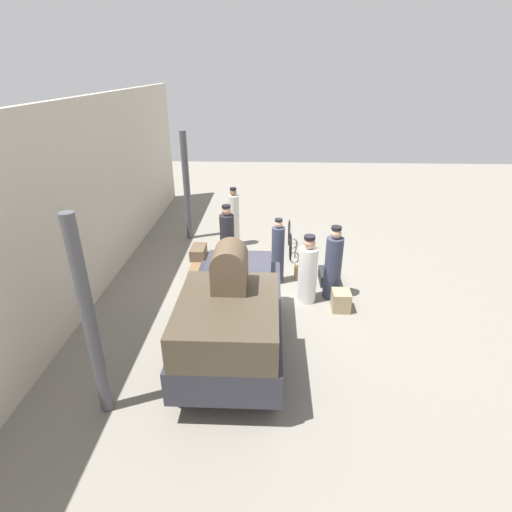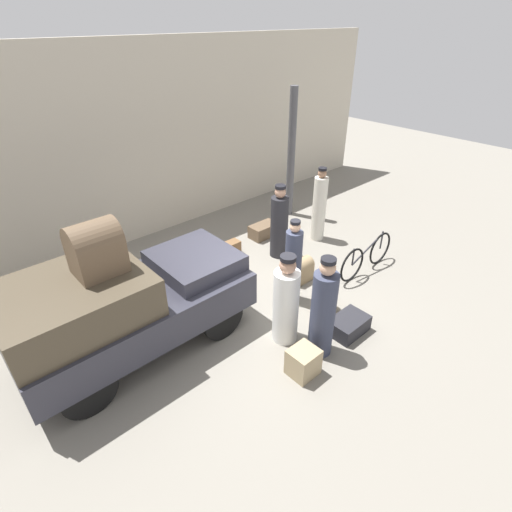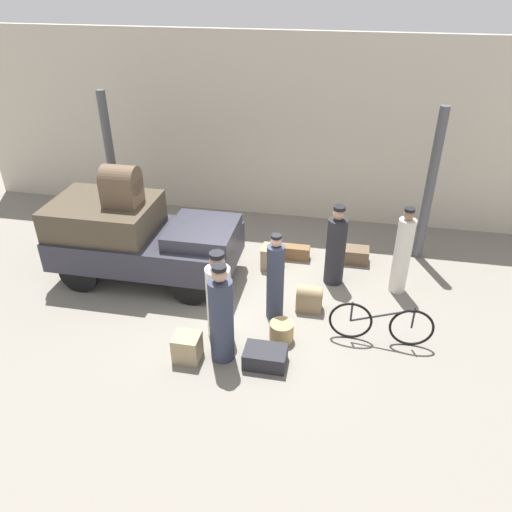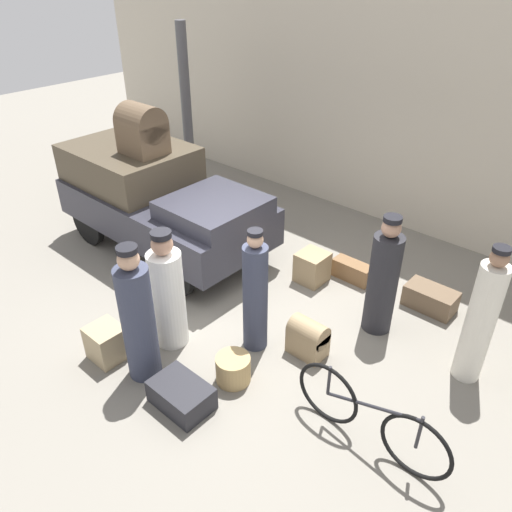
{
  "view_description": "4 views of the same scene",
  "coord_description": "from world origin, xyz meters",
  "px_view_note": "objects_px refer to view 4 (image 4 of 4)",
  "views": [
    {
      "loc": [
        -8.47,
        -0.15,
        5.09
      ],
      "look_at": [
        0.2,
        0.2,
        0.95
      ],
      "focal_mm": 28.0,
      "sensor_mm": 36.0,
      "label": 1
    },
    {
      "loc": [
        -4.11,
        -4.59,
        4.87
      ],
      "look_at": [
        0.2,
        0.2,
        0.95
      ],
      "focal_mm": 28.0,
      "sensor_mm": 36.0,
      "label": 2
    },
    {
      "loc": [
        1.76,
        -7.84,
        5.84
      ],
      "look_at": [
        0.2,
        0.2,
        0.95
      ],
      "focal_mm": 35.0,
      "sensor_mm": 36.0,
      "label": 3
    },
    {
      "loc": [
        4.04,
        -4.11,
        4.53
      ],
      "look_at": [
        0.2,
        0.2,
        0.95
      ],
      "focal_mm": 35.0,
      "sensor_mm": 36.0,
      "label": 4
    }
  ],
  "objects_px": {
    "porter_with_bicycle": "(383,280)",
    "trunk_large_brown": "(181,395)",
    "trunk_on_truck_roof": "(142,130)",
    "suitcase_black_upright": "(107,343)",
    "porter_carrying_trunk": "(168,295)",
    "trunk_barrel_dark": "(308,337)",
    "truck": "(157,197)",
    "trunk_umber_medium": "(430,298)",
    "wicker_basket": "(233,369)",
    "conductor_in_dark_uniform": "(255,295)",
    "porter_lifting_near_truck": "(138,319)",
    "porter_standing_middle": "(481,320)",
    "suitcase_small_leather": "(352,271)",
    "suitcase_tan_flat": "(312,267)",
    "bicycle": "(369,418)"
  },
  "relations": [
    {
      "from": "truck",
      "to": "porter_lifting_near_truck",
      "type": "relative_size",
      "value": 2.06
    },
    {
      "from": "wicker_basket",
      "to": "trunk_barrel_dark",
      "type": "xyz_separation_m",
      "value": [
        0.39,
        0.98,
        0.09
      ]
    },
    {
      "from": "suitcase_small_leather",
      "to": "suitcase_tan_flat",
      "type": "bearing_deg",
      "value": -135.43
    },
    {
      "from": "suitcase_tan_flat",
      "to": "trunk_umber_medium",
      "type": "bearing_deg",
      "value": 18.42
    },
    {
      "from": "trunk_large_brown",
      "to": "suitcase_tan_flat",
      "type": "xyz_separation_m",
      "value": [
        -0.4,
        3.06,
        0.09
      ]
    },
    {
      "from": "truck",
      "to": "trunk_umber_medium",
      "type": "relative_size",
      "value": 5.21
    },
    {
      "from": "porter_standing_middle",
      "to": "porter_with_bicycle",
      "type": "bearing_deg",
      "value": 176.96
    },
    {
      "from": "conductor_in_dark_uniform",
      "to": "trunk_barrel_dark",
      "type": "relative_size",
      "value": 3.33
    },
    {
      "from": "suitcase_black_upright",
      "to": "suitcase_small_leather",
      "type": "bearing_deg",
      "value": 69.16
    },
    {
      "from": "trunk_large_brown",
      "to": "trunk_on_truck_roof",
      "type": "relative_size",
      "value": 0.89
    },
    {
      "from": "porter_with_bicycle",
      "to": "trunk_large_brown",
      "type": "relative_size",
      "value": 2.45
    },
    {
      "from": "bicycle",
      "to": "porter_with_bicycle",
      "type": "bearing_deg",
      "value": 117.04
    },
    {
      "from": "trunk_large_brown",
      "to": "suitcase_black_upright",
      "type": "relative_size",
      "value": 1.51
    },
    {
      "from": "conductor_in_dark_uniform",
      "to": "trunk_on_truck_roof",
      "type": "distance_m",
      "value": 3.55
    },
    {
      "from": "wicker_basket",
      "to": "trunk_on_truck_roof",
      "type": "distance_m",
      "value": 4.2
    },
    {
      "from": "porter_with_bicycle",
      "to": "truck",
      "type": "bearing_deg",
      "value": -172.55
    },
    {
      "from": "porter_carrying_trunk",
      "to": "wicker_basket",
      "type": "bearing_deg",
      "value": 1.18
    },
    {
      "from": "bicycle",
      "to": "trunk_umber_medium",
      "type": "xyz_separation_m",
      "value": [
        -0.55,
        2.68,
        -0.22
      ]
    },
    {
      "from": "suitcase_tan_flat",
      "to": "truck",
      "type": "bearing_deg",
      "value": -162.15
    },
    {
      "from": "bicycle",
      "to": "porter_carrying_trunk",
      "type": "bearing_deg",
      "value": -174.0
    },
    {
      "from": "truck",
      "to": "trunk_umber_medium",
      "type": "height_order",
      "value": "truck"
    },
    {
      "from": "bicycle",
      "to": "suitcase_black_upright",
      "type": "xyz_separation_m",
      "value": [
        -3.18,
        -1.06,
        -0.16
      ]
    },
    {
      "from": "porter_with_bicycle",
      "to": "suitcase_small_leather",
      "type": "xyz_separation_m",
      "value": [
        -0.9,
        0.78,
        -0.64
      ]
    },
    {
      "from": "bicycle",
      "to": "trunk_large_brown",
      "type": "relative_size",
      "value": 2.55
    },
    {
      "from": "suitcase_black_upright",
      "to": "trunk_on_truck_roof",
      "type": "bearing_deg",
      "value": 130.19
    },
    {
      "from": "trunk_barrel_dark",
      "to": "trunk_umber_medium",
      "type": "height_order",
      "value": "trunk_barrel_dark"
    },
    {
      "from": "truck",
      "to": "porter_standing_middle",
      "type": "xyz_separation_m",
      "value": [
        5.32,
        0.46,
        -0.08
      ]
    },
    {
      "from": "trunk_large_brown",
      "to": "trunk_on_truck_roof",
      "type": "distance_m",
      "value": 4.37
    },
    {
      "from": "truck",
      "to": "porter_standing_middle",
      "type": "relative_size",
      "value": 2.04
    },
    {
      "from": "porter_with_bicycle",
      "to": "suitcase_black_upright",
      "type": "bearing_deg",
      "value": -128.73
    },
    {
      "from": "conductor_in_dark_uniform",
      "to": "suitcase_tan_flat",
      "type": "distance_m",
      "value": 1.84
    },
    {
      "from": "bicycle",
      "to": "conductor_in_dark_uniform",
      "type": "height_order",
      "value": "conductor_in_dark_uniform"
    },
    {
      "from": "truck",
      "to": "wicker_basket",
      "type": "relative_size",
      "value": 8.81
    },
    {
      "from": "porter_with_bicycle",
      "to": "trunk_barrel_dark",
      "type": "height_order",
      "value": "porter_with_bicycle"
    },
    {
      "from": "porter_with_bicycle",
      "to": "porter_standing_middle",
      "type": "height_order",
      "value": "porter_standing_middle"
    },
    {
      "from": "porter_with_bicycle",
      "to": "trunk_large_brown",
      "type": "distance_m",
      "value": 2.97
    },
    {
      "from": "truck",
      "to": "conductor_in_dark_uniform",
      "type": "bearing_deg",
      "value": -16.13
    },
    {
      "from": "trunk_large_brown",
      "to": "trunk_on_truck_roof",
      "type": "bearing_deg",
      "value": 145.97
    },
    {
      "from": "suitcase_small_leather",
      "to": "trunk_umber_medium",
      "type": "xyz_separation_m",
      "value": [
        1.26,
        0.12,
        0.01
      ]
    },
    {
      "from": "wicker_basket",
      "to": "conductor_in_dark_uniform",
      "type": "relative_size",
      "value": 0.25
    },
    {
      "from": "conductor_in_dark_uniform",
      "to": "suitcase_small_leather",
      "type": "xyz_separation_m",
      "value": [
        0.12,
        2.18,
        -0.66
      ]
    },
    {
      "from": "porter_carrying_trunk",
      "to": "trunk_barrel_dark",
      "type": "xyz_separation_m",
      "value": [
        1.51,
        1.01,
        -0.49
      ]
    },
    {
      "from": "truck",
      "to": "porter_lifting_near_truck",
      "type": "height_order",
      "value": "porter_lifting_near_truck"
    },
    {
      "from": "porter_lifting_near_truck",
      "to": "conductor_in_dark_uniform",
      "type": "xyz_separation_m",
      "value": [
        0.68,
        1.29,
        -0.03
      ]
    },
    {
      "from": "trunk_large_brown",
      "to": "suitcase_tan_flat",
      "type": "bearing_deg",
      "value": 97.36
    },
    {
      "from": "suitcase_black_upright",
      "to": "trunk_large_brown",
      "type": "bearing_deg",
      "value": 4.63
    },
    {
      "from": "trunk_umber_medium",
      "to": "suitcase_small_leather",
      "type": "bearing_deg",
      "value": -174.61
    },
    {
      "from": "porter_lifting_near_truck",
      "to": "trunk_umber_medium",
      "type": "xyz_separation_m",
      "value": [
        2.06,
        3.59,
        -0.67
      ]
    },
    {
      "from": "suitcase_tan_flat",
      "to": "conductor_in_dark_uniform",
      "type": "bearing_deg",
      "value": -78.89
    },
    {
      "from": "bicycle",
      "to": "suitcase_black_upright",
      "type": "distance_m",
      "value": 3.36
    }
  ]
}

